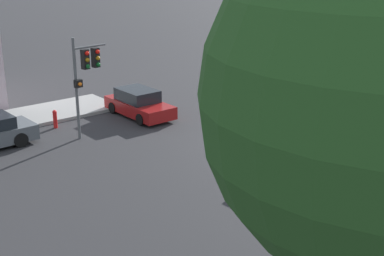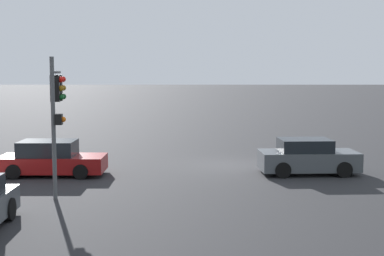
{
  "view_description": "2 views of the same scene",
  "coord_description": "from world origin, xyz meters",
  "px_view_note": "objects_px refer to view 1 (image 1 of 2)",
  "views": [
    {
      "loc": [
        -15.21,
        17.28,
        8.49
      ],
      "look_at": [
        0.73,
        4.29,
        1.53
      ],
      "focal_mm": 50.0,
      "sensor_mm": 36.0,
      "label": 1
    },
    {
      "loc": [
        1.84,
        23.95,
        4.24
      ],
      "look_at": [
        1.83,
        3.3,
        2.06
      ],
      "focal_mm": 50.0,
      "sensor_mm": 36.0,
      "label": 2
    }
  ],
  "objects_px": {
    "crossing_car_0": "(139,104)",
    "fire_hydrant": "(55,118)",
    "crossing_car_1": "(298,161)",
    "traffic_signal": "(86,68)"
  },
  "relations": [
    {
      "from": "crossing_car_0",
      "to": "fire_hydrant",
      "type": "distance_m",
      "value": 4.45
    },
    {
      "from": "crossing_car_1",
      "to": "traffic_signal",
      "type": "bearing_deg",
      "value": -160.01
    },
    {
      "from": "crossing_car_0",
      "to": "crossing_car_1",
      "type": "distance_m",
      "value": 10.59
    },
    {
      "from": "crossing_car_1",
      "to": "crossing_car_0",
      "type": "bearing_deg",
      "value": 179.01
    },
    {
      "from": "crossing_car_0",
      "to": "crossing_car_1",
      "type": "xyz_separation_m",
      "value": [
        -10.58,
        -0.3,
        0.03
      ]
    },
    {
      "from": "traffic_signal",
      "to": "crossing_car_0",
      "type": "distance_m",
      "value": 4.6
    },
    {
      "from": "crossing_car_0",
      "to": "crossing_car_1",
      "type": "bearing_deg",
      "value": 1.57
    },
    {
      "from": "traffic_signal",
      "to": "crossing_car_0",
      "type": "relative_size",
      "value": 1.1
    },
    {
      "from": "traffic_signal",
      "to": "fire_hydrant",
      "type": "relative_size",
      "value": 5.14
    },
    {
      "from": "traffic_signal",
      "to": "crossing_car_0",
      "type": "bearing_deg",
      "value": 102.72
    }
  ]
}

